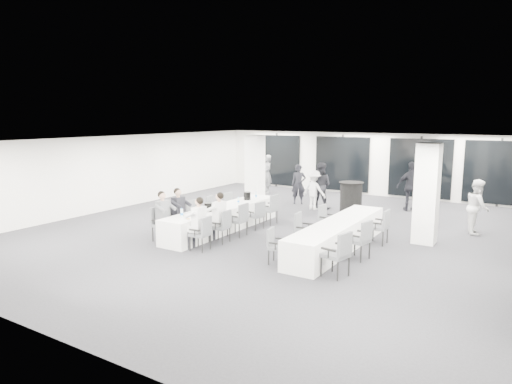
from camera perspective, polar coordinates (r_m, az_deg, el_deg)
room at (r=14.59m, az=7.81°, el=0.94°), size 14.04×16.04×2.84m
column_left at (r=18.14m, az=-0.14°, el=2.71°), size 0.60×0.60×2.80m
column_right at (r=13.49m, az=20.56°, el=-0.21°), size 0.60×0.60×2.80m
banquet_table_main at (r=14.28m, az=-4.09°, el=-3.31°), size 0.90×5.00×0.75m
banquet_table_side at (r=12.44m, az=10.22°, el=-5.35°), size 0.90×5.00×0.75m
cocktail_table at (r=16.59m, az=11.77°, el=-0.85°), size 0.88×0.88×1.22m
chair_main_left_near at (r=13.33m, az=-11.88°, el=-3.63°), size 0.53×0.58×0.97m
chair_main_left_second at (r=13.80m, az=-9.98°, el=-3.08°), size 0.52×0.58×0.99m
chair_main_left_mid at (r=14.44m, az=-7.69°, el=-2.62°), size 0.53×0.57×0.92m
chair_main_left_fourth at (r=15.16m, az=-5.42°, el=-2.01°), size 0.56×0.58×0.92m
chair_main_left_far at (r=15.97m, az=-3.21°, el=-1.46°), size 0.51×0.55×0.89m
chair_main_right_near at (r=12.14m, az=-6.72°, el=-4.90°), size 0.50×0.55×0.92m
chair_main_right_second at (r=12.83m, az=-4.20°, el=-4.06°), size 0.50×0.55×0.93m
chair_main_right_mid at (r=13.50m, az=-2.06°, el=-3.22°), size 0.51×0.57×0.99m
chair_main_right_fourth at (r=14.36m, az=0.16°, el=-2.72°), size 0.53×0.56×0.87m
chair_main_right_far at (r=15.02m, az=1.83°, el=-1.93°), size 0.51×0.57×0.99m
chair_side_left_near at (r=11.05m, az=2.45°, el=-6.45°), size 0.51×0.54×0.87m
chair_side_left_mid at (r=12.33m, az=5.85°, el=-4.54°), size 0.55×0.59×0.97m
chair_side_left_far at (r=13.73m, az=8.76°, el=-3.27°), size 0.50×0.55×0.92m
chair_side_right_near at (r=10.24m, az=10.33°, el=-7.34°), size 0.62×0.65×1.03m
chair_side_right_mid at (r=11.59m, az=13.03°, el=-5.55°), size 0.59×0.62×1.00m
chair_side_right_far at (r=13.14m, az=15.39°, el=-3.94°), size 0.50×0.56×0.98m
seated_guest_a at (r=13.17m, az=-11.37°, el=-2.61°), size 0.50×0.38×1.44m
seated_guest_b at (r=13.65m, az=-9.47°, el=-2.13°), size 0.50×0.38×1.44m
seated_guest_c at (r=12.17m, az=-7.36°, el=-3.49°), size 0.50×0.38×1.44m
seated_guest_d at (r=12.86m, az=-4.82°, el=-2.74°), size 0.50×0.38×1.44m
standing_guest_a at (r=18.57m, az=5.36°, el=1.30°), size 0.84×0.79×1.82m
standing_guest_b at (r=17.65m, az=8.02°, el=1.18°), size 1.05×0.72×2.03m
standing_guest_c at (r=17.49m, az=7.30°, el=0.58°), size 1.18×0.74×1.70m
standing_guest_d at (r=18.02m, az=18.88°, el=1.04°), size 1.42×1.20×2.10m
standing_guest_e at (r=15.97m, az=21.05°, el=-0.71°), size 0.61×0.90×1.76m
standing_guest_f at (r=19.07m, az=20.07°, el=0.93°), size 1.73×1.40×1.79m
standing_guest_g at (r=21.18m, az=1.41°, el=2.58°), size 0.94×0.93×2.00m
standing_guest_h at (r=15.26m, az=25.97°, el=-1.26°), size 0.77×1.02×1.88m
ice_bucket_near at (r=13.49m, az=-6.01°, el=-1.92°), size 0.22×0.22×0.25m
ice_bucket_far at (r=15.31m, az=-1.10°, el=-0.49°), size 0.24×0.24×0.27m
water_bottle_a at (r=12.80m, az=-9.26°, el=-2.63°), size 0.08×0.08×0.24m
water_bottle_b at (r=14.59m, az=-2.21°, el=-1.10°), size 0.07×0.07×0.21m
water_bottle_c at (r=15.60m, az=0.01°, el=-0.40°), size 0.07×0.07×0.21m
plate_a at (r=12.96m, az=-9.03°, el=-2.97°), size 0.20×0.20×0.03m
plate_b at (r=12.57m, az=-8.45°, el=-3.34°), size 0.20×0.20×0.03m
plate_c at (r=13.69m, az=-5.63°, el=-2.24°), size 0.18×0.18×0.03m
wine_glass at (r=12.52m, az=-8.17°, el=-2.82°), size 0.07×0.07×0.18m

